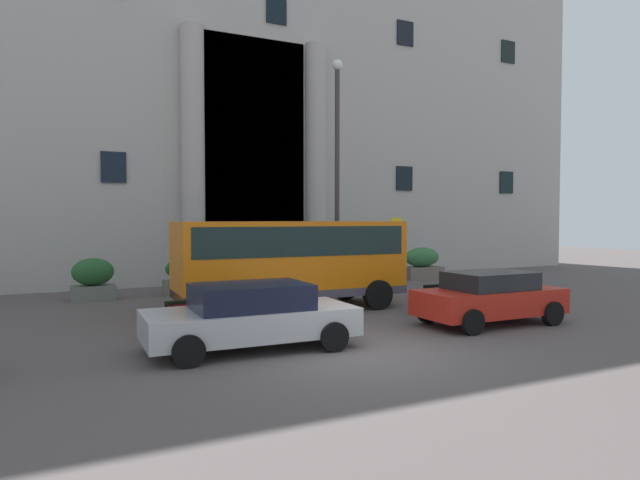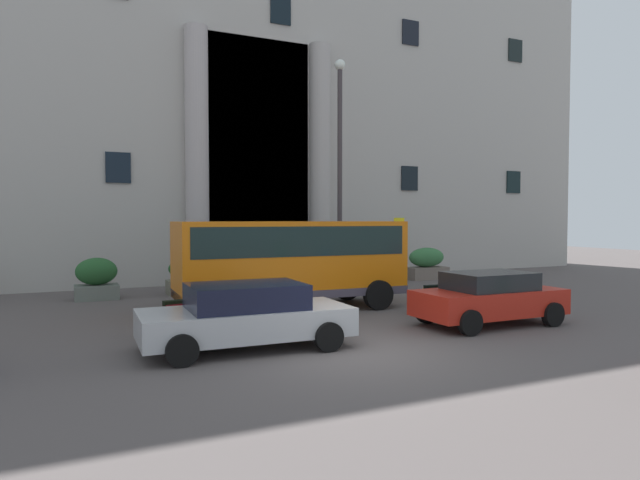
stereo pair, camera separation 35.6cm
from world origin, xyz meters
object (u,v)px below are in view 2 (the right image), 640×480
Objects in this scene: hedge_planter_far_west at (97,279)px; hedge_planter_entrance_right at (426,264)px; motorcycle_near_kerb at (437,297)px; hedge_planter_east at (193,276)px; parked_hatchback_near at (246,315)px; orange_minibus at (292,257)px; parked_coupe_end at (489,298)px; bus_stop_sign at (399,247)px; scooter_by_planter at (180,315)px; hedge_planter_far_east at (340,270)px; lamppost_plaza_centre at (340,159)px.

hedge_planter_entrance_right is at bearing 1.62° from hedge_planter_far_west.
hedge_planter_entrance_right is 0.96× the size of motorcycle_near_kerb.
hedge_planter_east is 0.97× the size of hedge_planter_entrance_right.
parked_hatchback_near reaches higher than hedge_planter_east.
orange_minibus reaches higher than hedge_planter_east.
orange_minibus is 4.85× the size of hedge_planter_far_west.
hedge_planter_far_west is at bearing 134.62° from parked_coupe_end.
hedge_planter_far_west is (-3.28, -0.04, 0.03)m from hedge_planter_east.
bus_stop_sign is 9.63m from scooter_by_planter.
parked_coupe_end is at bearing -117.54° from hedge_planter_entrance_right.
hedge_planter_entrance_right is 1.09× the size of hedge_planter_far_east.
lamppost_plaza_centre is (-0.54, 7.44, 4.27)m from parked_coupe_end.
motorcycle_near_kerb is at bearing -31.29° from orange_minibus.
hedge_planter_east reaches higher than scooter_by_planter.
orange_minibus is 4.50m from scooter_by_planter.
parked_coupe_end is (8.96, -9.17, 0.02)m from hedge_planter_far_west.
motorcycle_near_kerb is at bearing -95.68° from hedge_planter_far_east.
hedge_planter_east is at bearing 161.00° from lamppost_plaza_centre.
hedge_planter_far_east is 0.39× the size of parked_hatchback_near.
hedge_planter_east is at bearing -175.34° from hedge_planter_far_east.
bus_stop_sign is 3.93m from lamppost_plaza_centre.
hedge_planter_far_east is at bearing 86.41° from parked_coupe_end.
motorcycle_near_kerb and scooter_by_planter have the same top height.
lamppost_plaza_centre is (-1.20, -2.28, 4.41)m from hedge_planter_far_east.
lamppost_plaza_centre reaches higher than hedge_planter_far_west.
parked_hatchback_near is (2.46, -9.01, 0.02)m from hedge_planter_far_west.
hedge_planter_far_west reaches higher than parked_hatchback_near.
parked_hatchback_near is 10.32m from lamppost_plaza_centre.
hedge_planter_far_west is 0.74× the size of scooter_by_planter.
motorcycle_near_kerb is at bearing 93.07° from parked_coupe_end.
hedge_planter_far_west reaches higher than hedge_planter_east.
hedge_planter_far_west reaches higher than hedge_planter_far_east.
bus_stop_sign reaches higher than hedge_planter_entrance_right.
lamppost_plaza_centre is at bearing 45.33° from orange_minibus.
scooter_by_planter is (1.48, -6.92, -0.23)m from hedge_planter_far_west.
lamppost_plaza_centre reaches higher than bus_stop_sign.
parked_coupe_end is at bearing -85.86° from lamppost_plaza_centre.
scooter_by_planter is at bearing -155.94° from bus_stop_sign.
bus_stop_sign is 4.47m from motorcycle_near_kerb.
orange_minibus is at bearing 58.64° from parked_hatchback_near.
orange_minibus is at bearing -67.66° from hedge_planter_east.
lamppost_plaza_centre is (5.14, -1.77, 4.31)m from hedge_planter_east.
hedge_planter_far_west is 0.32× the size of parked_hatchback_near.
motorcycle_near_kerb is at bearing 18.27° from parked_hatchback_near.
lamppost_plaza_centre is at bearing 52.37° from parked_hatchback_near.
hedge_planter_far_west is 0.36× the size of parked_coupe_end.
hedge_planter_entrance_right reaches higher than hedge_planter_east.
orange_minibus is at bearing -149.49° from hedge_planter_entrance_right.
hedge_planter_east is at bearing 114.29° from orange_minibus.
hedge_planter_east is 10.67m from hedge_planter_entrance_right.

